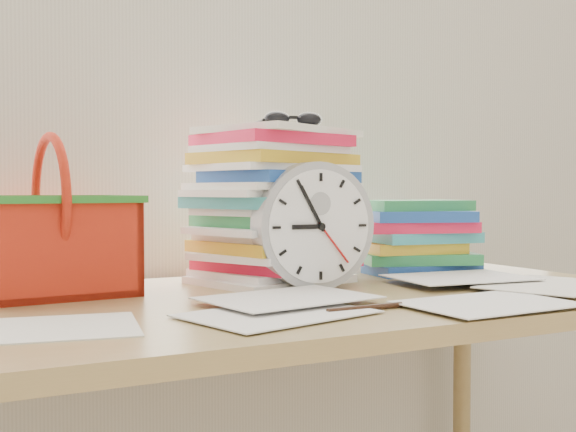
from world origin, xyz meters
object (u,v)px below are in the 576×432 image
desk (292,337)px  book_stack (413,236)px  basket (50,216)px  paper_stack (274,206)px  clock (313,226)px

desk → book_stack: 0.47m
book_stack → basket: (-0.78, 0.01, 0.06)m
desk → basket: basket is taller
paper_stack → clock: paper_stack is taller
clock → book_stack: 0.36m
clock → basket: 0.47m
book_stack → basket: size_ratio=0.98×
book_stack → basket: 0.78m
book_stack → clock: bearing=-157.9°
clock → book_stack: (0.33, 0.13, -0.04)m
desk → basket: 0.48m
paper_stack → book_stack: size_ratio=1.14×
desk → paper_stack: 0.30m
clock → desk: bearing=-145.7°
desk → clock: bearing=34.3°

